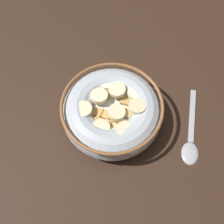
% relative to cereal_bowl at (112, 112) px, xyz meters
% --- Properties ---
extents(ground_plane, '(1.28, 1.28, 0.02)m').
position_rel_cereal_bowl_xyz_m(ground_plane, '(0.00, 0.00, -0.04)').
color(ground_plane, '#332116').
extents(cereal_bowl, '(0.18, 0.18, 0.06)m').
position_rel_cereal_bowl_xyz_m(cereal_bowl, '(0.00, 0.00, 0.00)').
color(cereal_bowl, '#B2BCC6').
rests_on(cereal_bowl, ground_plane).
extents(spoon, '(0.04, 0.15, 0.01)m').
position_rel_cereal_bowl_xyz_m(spoon, '(-0.15, 0.00, -0.03)').
color(spoon, '#A5A5AD').
rests_on(spoon, ground_plane).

